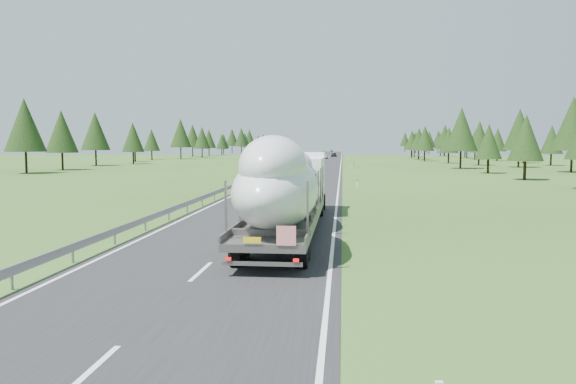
# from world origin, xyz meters

# --- Properties ---
(ground) EXTENTS (400.00, 400.00, 0.00)m
(ground) POSITION_xyz_m (0.00, 0.00, 0.00)
(ground) COLOR #2D4E1A
(ground) RESTS_ON ground
(road_surface) EXTENTS (10.00, 400.00, 0.02)m
(road_surface) POSITION_xyz_m (0.00, 100.00, 0.01)
(road_surface) COLOR black
(road_surface) RESTS_ON ground
(guardrail) EXTENTS (0.10, 400.00, 0.76)m
(guardrail) POSITION_xyz_m (-5.30, 99.94, 0.60)
(guardrail) COLOR slate
(guardrail) RESTS_ON ground
(marker_posts) EXTENTS (0.13, 350.08, 1.00)m
(marker_posts) POSITION_xyz_m (6.50, 155.00, 0.54)
(marker_posts) COLOR silver
(marker_posts) RESTS_ON ground
(highway_sign) EXTENTS (0.08, 0.90, 2.60)m
(highway_sign) POSITION_xyz_m (7.20, 80.00, 1.81)
(highway_sign) COLOR slate
(highway_sign) RESTS_ON ground
(tree_line_right) EXTENTS (28.14, 342.14, 12.45)m
(tree_line_right) POSITION_xyz_m (39.97, 107.86, 6.83)
(tree_line_right) COLOR black
(tree_line_right) RESTS_ON ground
(tree_line_left) EXTENTS (14.80, 341.61, 12.17)m
(tree_line_left) POSITION_xyz_m (-44.61, 134.72, 6.95)
(tree_line_left) COLOR black
(tree_line_left) RESTS_ON ground
(boat_truck) EXTENTS (3.45, 21.66, 4.92)m
(boat_truck) POSITION_xyz_m (2.35, -0.78, 2.58)
(boat_truck) COLOR white
(boat_truck) RESTS_ON ground
(distant_van) EXTENTS (2.66, 5.50, 1.51)m
(distant_van) POSITION_xyz_m (-0.89, 141.92, 0.75)
(distant_van) COLOR silver
(distant_van) RESTS_ON ground
(distant_car_dark) EXTENTS (1.99, 4.71, 1.59)m
(distant_car_dark) POSITION_xyz_m (1.92, 168.62, 0.80)
(distant_car_dark) COLOR black
(distant_car_dark) RESTS_ON ground
(distant_car_blue) EXTENTS (1.67, 4.02, 1.29)m
(distant_car_blue) POSITION_xyz_m (-1.05, 284.72, 0.65)
(distant_car_blue) COLOR #161F3E
(distant_car_blue) RESTS_ON ground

